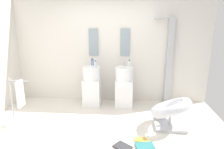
# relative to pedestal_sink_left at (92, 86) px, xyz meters

# --- Properties ---
(ground_plane) EXTENTS (4.80, 3.60, 0.04)m
(ground_plane) POSITION_rel_pedestal_sink_left_xyz_m (0.38, -1.22, -0.50)
(ground_plane) COLOR silver
(rear_partition) EXTENTS (4.80, 0.10, 2.60)m
(rear_partition) POSITION_rel_pedestal_sink_left_xyz_m (0.38, 0.43, 0.82)
(rear_partition) COLOR silver
(rear_partition) RESTS_ON ground_plane
(pedestal_sink_left) EXTENTS (0.41, 0.41, 1.05)m
(pedestal_sink_left) POSITION_rel_pedestal_sink_left_xyz_m (0.00, 0.00, 0.00)
(pedestal_sink_left) COLOR white
(pedestal_sink_left) RESTS_ON ground_plane
(pedestal_sink_right) EXTENTS (0.41, 0.41, 1.05)m
(pedestal_sink_right) POSITION_rel_pedestal_sink_left_xyz_m (0.76, 0.00, 0.00)
(pedestal_sink_right) COLOR white
(pedestal_sink_right) RESTS_ON ground_plane
(vanity_mirror_left) EXTENTS (0.22, 0.03, 0.65)m
(vanity_mirror_left) POSITION_rel_pedestal_sink_left_xyz_m (0.00, 0.36, 0.99)
(vanity_mirror_left) COLOR #8C9EA8
(vanity_mirror_right) EXTENTS (0.22, 0.03, 0.65)m
(vanity_mirror_right) POSITION_rel_pedestal_sink_left_xyz_m (0.76, 0.36, 0.99)
(vanity_mirror_right) COLOR #8C9EA8
(shower_column) EXTENTS (0.49, 0.24, 2.05)m
(shower_column) POSITION_rel_pedestal_sink_left_xyz_m (1.80, 0.30, 0.60)
(shower_column) COLOR #B7BABF
(shower_column) RESTS_ON ground_plane
(lounge_chair) EXTENTS (1.09, 1.09, 0.65)m
(lounge_chair) POSITION_rel_pedestal_sink_left_xyz_m (1.65, -0.92, -0.13)
(lounge_chair) COLOR #B7BABF
(lounge_chair) RESTS_ON ground_plane
(towel_rack) EXTENTS (0.37, 0.22, 0.95)m
(towel_rack) POSITION_rel_pedestal_sink_left_xyz_m (-1.19, -1.08, 0.15)
(towel_rack) COLOR #B7BABF
(towel_rack) RESTS_ON ground_plane
(area_rug) EXTENTS (1.22, 0.79, 0.01)m
(area_rug) POSITION_rel_pedestal_sink_left_xyz_m (1.08, -1.56, -0.47)
(area_rug) COLOR white
(area_rug) RESTS_ON ground_plane
(magazine_charcoal) EXTENTS (0.33, 0.32, 0.03)m
(magazine_charcoal) POSITION_rel_pedestal_sink_left_xyz_m (0.78, -1.67, -0.45)
(magazine_charcoal) COLOR #38383D
(magazine_charcoal) RESTS_ON area_rug
(magazine_teal) EXTENTS (0.33, 0.26, 0.03)m
(magazine_teal) POSITION_rel_pedestal_sink_left_xyz_m (1.13, -1.63, -0.45)
(magazine_teal) COLOR teal
(magazine_teal) RESTS_ON area_rug
(magazine_ochre) EXTENTS (0.27, 0.16, 0.03)m
(magazine_ochre) POSITION_rel_pedestal_sink_left_xyz_m (1.11, -1.45, -0.46)
(magazine_ochre) COLOR gold
(magazine_ochre) RESTS_ON area_rug
(coffee_mug) EXTENTS (0.08, 0.08, 0.10)m
(coffee_mug) POSITION_rel_pedestal_sink_left_xyz_m (1.20, -1.42, -0.42)
(coffee_mug) COLOR white
(coffee_mug) RESTS_ON area_rug
(soap_bottle_blue) EXTENTS (0.06, 0.06, 0.17)m
(soap_bottle_blue) POSITION_rel_pedestal_sink_left_xyz_m (-0.00, 0.14, 0.55)
(soap_bottle_blue) COLOR #4C72B7
(soap_bottle_blue) RESTS_ON pedestal_sink_left
(soap_bottle_white) EXTENTS (0.06, 0.06, 0.17)m
(soap_bottle_white) POSITION_rel_pedestal_sink_left_xyz_m (0.87, 0.02, 0.55)
(soap_bottle_white) COLOR white
(soap_bottle_white) RESTS_ON pedestal_sink_right
(soap_bottle_clear) EXTENTS (0.05, 0.05, 0.16)m
(soap_bottle_clear) POSITION_rel_pedestal_sink_left_xyz_m (0.11, -0.09, 0.55)
(soap_bottle_clear) COLOR silver
(soap_bottle_clear) RESTS_ON pedestal_sink_left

